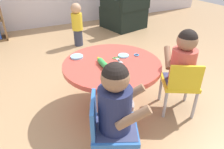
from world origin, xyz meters
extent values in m
plane|color=tan|center=(0.00, 0.00, 0.00)|extent=(10.00, 10.00, 0.00)
cylinder|color=silver|center=(0.00, 0.00, 0.01)|extent=(0.44, 0.44, 0.03)
cylinder|color=silver|center=(0.00, 0.00, 0.22)|extent=(0.12, 0.12, 0.44)
cylinder|color=#D84C3F|center=(0.00, 0.00, 0.46)|extent=(0.86, 0.86, 0.04)
cylinder|color=#B7B7BC|center=(-0.09, -0.49, 0.14)|extent=(0.03, 0.03, 0.28)
cylinder|color=#B7B7BC|center=(-0.32, -0.38, 0.14)|extent=(0.03, 0.03, 0.28)
cube|color=blue|center=(-0.26, -0.55, 0.30)|extent=(0.40, 0.40, 0.04)
cube|color=blue|center=(-0.38, -0.50, 0.43)|extent=(0.14, 0.25, 0.22)
cube|color=#3F4772|center=(-0.26, -0.55, 0.30)|extent=(0.36, 0.35, 0.04)
cylinder|color=navy|center=(-0.26, -0.55, 0.47)|extent=(0.21, 0.21, 0.30)
sphere|color=#997051|center=(-0.26, -0.55, 0.70)|extent=(0.17, 0.17, 0.17)
sphere|color=black|center=(-0.26, -0.55, 0.71)|extent=(0.16, 0.16, 0.16)
cylinder|color=#997051|center=(-0.21, -0.70, 0.49)|extent=(0.22, 0.14, 0.17)
cylinder|color=#997051|center=(-0.12, -0.50, 0.49)|extent=(0.22, 0.14, 0.17)
cylinder|color=#B7B7BC|center=(0.71, -0.25, 0.14)|extent=(0.03, 0.03, 0.28)
cylinder|color=#B7B7BC|center=(0.48, -0.12, 0.14)|extent=(0.03, 0.03, 0.28)
cylinder|color=#B7B7BC|center=(0.58, -0.48, 0.14)|extent=(0.03, 0.03, 0.28)
cylinder|color=#B7B7BC|center=(0.35, -0.35, 0.14)|extent=(0.03, 0.03, 0.28)
cube|color=yellow|center=(0.53, -0.30, 0.30)|extent=(0.41, 0.41, 0.04)
cube|color=yellow|center=(0.47, -0.42, 0.43)|extent=(0.25, 0.15, 0.22)
cube|color=#3F4772|center=(0.53, -0.30, 0.30)|extent=(0.36, 0.37, 0.04)
cylinder|color=#D8594C|center=(0.53, -0.30, 0.47)|extent=(0.21, 0.21, 0.30)
sphere|color=#997051|center=(0.53, -0.30, 0.70)|extent=(0.17, 0.17, 0.17)
sphere|color=black|center=(0.53, -0.30, 0.71)|extent=(0.16, 0.16, 0.16)
cylinder|color=#997051|center=(0.68, -0.27, 0.49)|extent=(0.15, 0.21, 0.17)
cylinder|color=#997051|center=(0.49, -0.16, 0.49)|extent=(0.15, 0.21, 0.17)
cube|color=olive|center=(-0.81, 2.55, 0.35)|extent=(0.03, 0.28, 0.70)
cube|color=black|center=(1.37, 2.20, 0.20)|extent=(0.83, 0.83, 0.40)
cube|color=black|center=(1.66, 2.26, 0.50)|extent=(0.24, 0.61, 0.20)
cube|color=black|center=(1.07, 2.14, 0.50)|extent=(0.24, 0.61, 0.20)
cylinder|color=#33384C|center=(0.23, 1.67, 0.13)|extent=(0.14, 0.14, 0.26)
cylinder|color=yellow|center=(0.23, 1.67, 0.39)|extent=(0.17, 0.17, 0.26)
sphere|color=tan|center=(0.23, 1.67, 0.59)|extent=(0.16, 0.16, 0.16)
cylinder|color=green|center=(-0.10, -0.03, 0.51)|extent=(0.05, 0.14, 0.05)
cylinder|color=yellow|center=(-0.09, 0.07, 0.51)|extent=(0.02, 0.05, 0.02)
cylinder|color=yellow|center=(-0.10, -0.12, 0.51)|extent=(0.02, 0.05, 0.02)
cube|color=silver|center=(0.07, 0.00, 0.49)|extent=(0.03, 0.11, 0.01)
cube|color=silver|center=(0.07, 0.00, 0.49)|extent=(0.05, 0.11, 0.01)
torus|color=green|center=(0.06, 0.06, 0.49)|extent=(0.04, 0.04, 0.01)
torus|color=green|center=(0.09, 0.06, 0.49)|extent=(0.04, 0.04, 0.01)
cylinder|color=#8CCCF2|center=(-0.24, 0.24, 0.49)|extent=(0.11, 0.11, 0.02)
cylinder|color=#8CCCF2|center=(0.15, 0.07, 0.49)|extent=(0.10, 0.10, 0.01)
torus|color=#3F99D8|center=(0.27, 0.03, 0.49)|extent=(0.05, 0.05, 0.01)
torus|color=#3F99D8|center=(-0.01, -0.07, 0.49)|extent=(0.07, 0.07, 0.01)
camera|label=1|loc=(-0.72, -1.44, 1.30)|focal=33.11mm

